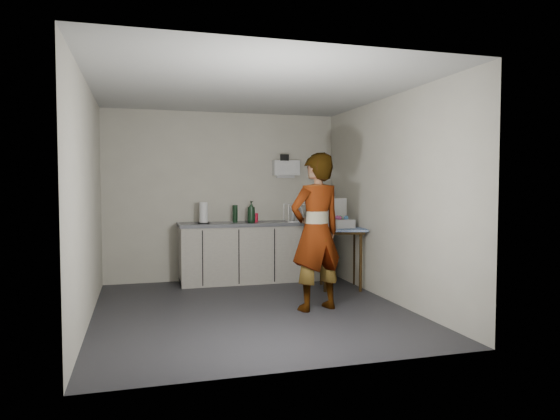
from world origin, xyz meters
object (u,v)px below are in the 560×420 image
object	(u,v)px
side_table	(341,236)
standing_man	(316,232)
soap_bottle	(251,212)
bakery_box	(341,221)
kitchen_counter	(253,254)
soda_can	(256,217)
paper_towel	(204,213)
dish_rack	(297,217)
dark_bottle	(235,214)

from	to	relation	value
side_table	standing_man	size ratio (longest dim) A/B	0.47
standing_man	soap_bottle	bearing A→B (deg)	-92.18
side_table	bakery_box	size ratio (longest dim) A/B	2.08
kitchen_counter	soda_can	bearing A→B (deg)	40.89
soda_can	paper_towel	xyz separation A→B (m)	(-0.82, -0.13, 0.08)
soap_bottle	standing_man	bearing A→B (deg)	-77.94
soap_bottle	dish_rack	bearing A→B (deg)	4.11
soda_can	dish_rack	xyz separation A→B (m)	(0.63, -0.11, -0.00)
soda_can	dish_rack	bearing A→B (deg)	-10.09
standing_man	bakery_box	xyz separation A→B (m)	(0.79, 1.11, 0.03)
standing_man	soap_bottle	world-z (taller)	standing_man
standing_man	paper_towel	xyz separation A→B (m)	(-1.09, 1.83, 0.13)
soap_bottle	side_table	bearing A→B (deg)	-32.54
kitchen_counter	dish_rack	size ratio (longest dim) A/B	5.69
soap_bottle	soda_can	bearing A→B (deg)	56.38
kitchen_counter	standing_man	distance (m)	2.00
standing_man	bakery_box	world-z (taller)	standing_man
dish_rack	paper_towel	bearing A→B (deg)	-179.43
kitchen_counter	bakery_box	world-z (taller)	bakery_box
standing_man	soda_can	bearing A→B (deg)	-96.27
soap_bottle	dark_bottle	world-z (taller)	soap_bottle
kitchen_counter	bakery_box	bearing A→B (deg)	-35.02
standing_man	side_table	bearing A→B (deg)	-139.68
side_table	paper_towel	distance (m)	2.03
side_table	paper_towel	xyz separation A→B (m)	(-1.85, 0.77, 0.30)
standing_man	paper_towel	distance (m)	2.14
dish_rack	soap_bottle	bearing A→B (deg)	-175.89
paper_towel	bakery_box	size ratio (longest dim) A/B	0.75
kitchen_counter	side_table	size ratio (longest dim) A/B	2.58
soap_bottle	dark_bottle	distance (m)	0.26
kitchen_counter	bakery_box	size ratio (longest dim) A/B	5.38
soda_can	standing_man	bearing A→B (deg)	-82.03
kitchen_counter	side_table	bearing A→B (deg)	-37.21
dark_bottle	kitchen_counter	bearing A→B (deg)	-6.54
kitchen_counter	soda_can	world-z (taller)	soda_can
paper_towel	soap_bottle	bearing A→B (deg)	-3.10
dark_bottle	soap_bottle	bearing A→B (deg)	-31.74
dark_bottle	bakery_box	bearing A→B (deg)	-30.53
soda_can	dark_bottle	xyz separation A→B (m)	(-0.33, -0.03, 0.07)
soda_can	dish_rack	world-z (taller)	dish_rack
kitchen_counter	soap_bottle	distance (m)	0.66
paper_towel	bakery_box	distance (m)	2.02
paper_towel	dish_rack	distance (m)	1.45
dish_rack	bakery_box	xyz separation A→B (m)	(0.43, -0.74, -0.01)
soda_can	soap_bottle	bearing A→B (deg)	-123.62
soap_bottle	soda_can	xyz separation A→B (m)	(0.11, 0.16, -0.10)
side_table	dark_bottle	bearing A→B (deg)	162.30
standing_man	dish_rack	bearing A→B (deg)	-114.99
side_table	soap_bottle	bearing A→B (deg)	162.17
paper_towel	dish_rack	world-z (taller)	paper_towel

